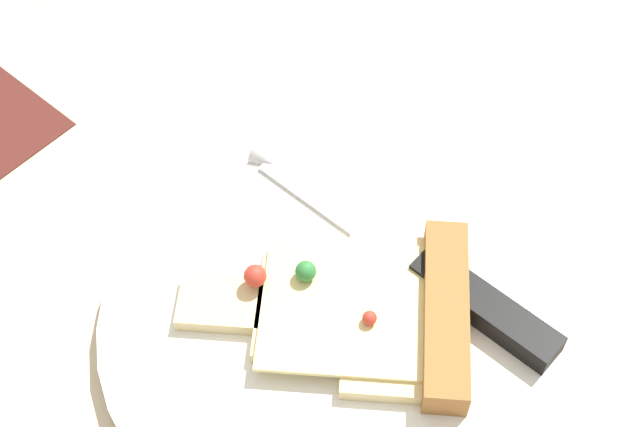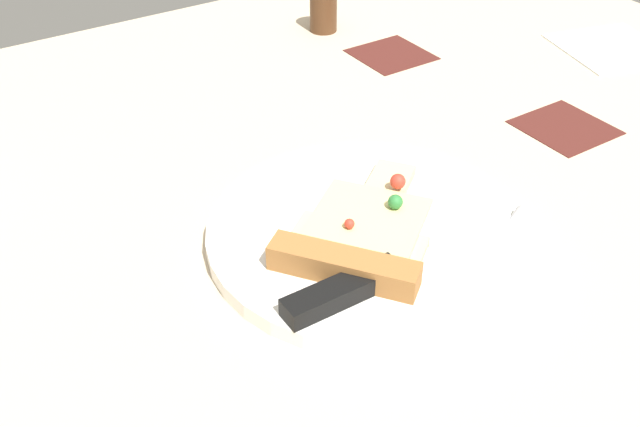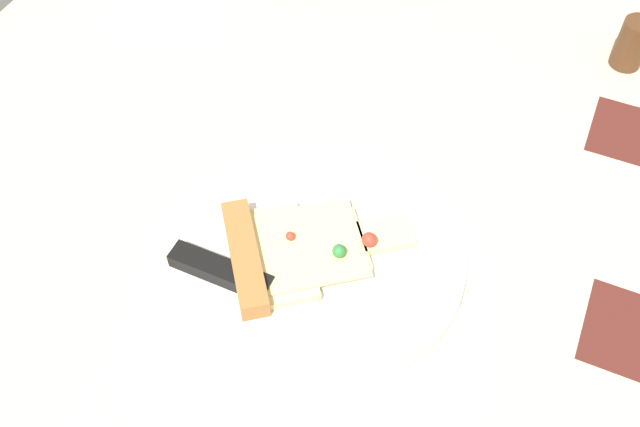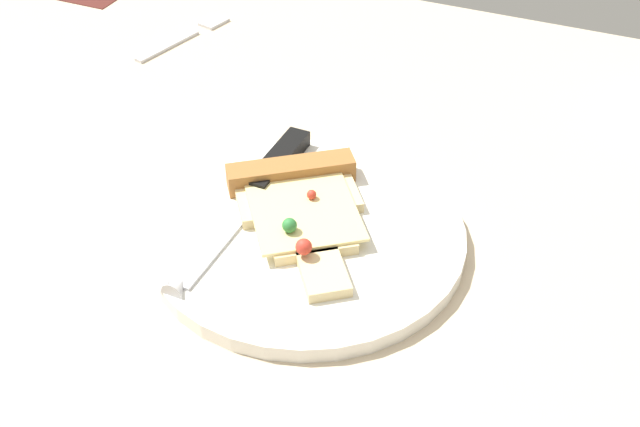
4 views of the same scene
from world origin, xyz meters
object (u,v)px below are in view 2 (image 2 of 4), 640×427
pepper_shaker (323,9)px  napkin (612,47)px  knife (391,271)px  plate (369,232)px  pizza_slice (361,236)px

pepper_shaker → napkin: pepper_shaker is taller
knife → napkin: 56.92cm
knife → pepper_shaker: 52.93cm
plate → knife: bearing=158.4°
pepper_shaker → napkin: 38.34cm
plate → pepper_shaker: (40.55, -22.15, 2.29)cm
napkin → knife: bearing=111.7°
napkin → plate: bearing=106.3°
plate → napkin: (14.75, -50.36, -0.55)cm
plate → knife: size_ratio=1.17×
knife → pepper_shaker: (46.83, -24.64, 0.94)cm
pizza_slice → napkin: pizza_slice is taller
plate → pizza_slice: 2.97cm
pizza_slice → knife: 4.77cm
pizza_slice → plate: bearing=90.6°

